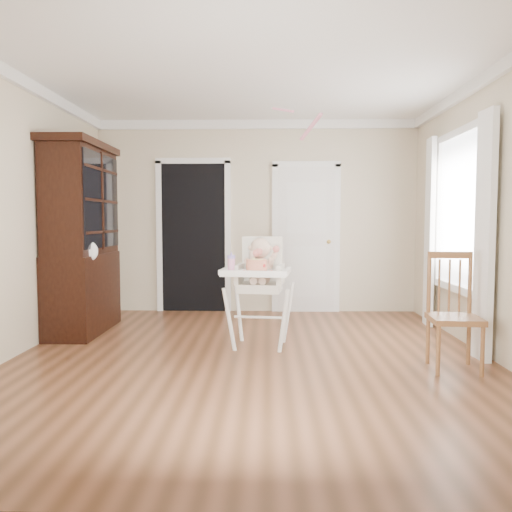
{
  "coord_description": "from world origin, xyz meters",
  "views": [
    {
      "loc": [
        0.16,
        -4.6,
        1.29
      ],
      "look_at": [
        0.04,
        0.37,
        0.94
      ],
      "focal_mm": 35.0,
      "sensor_mm": 36.0,
      "label": 1
    }
  ],
  "objects_px": {
    "dining_chair": "(454,315)",
    "china_cabinet": "(82,238)",
    "cake": "(257,266)",
    "sippy_cup": "(231,262)",
    "high_chair": "(260,278)"
  },
  "relations": [
    {
      "from": "sippy_cup",
      "to": "china_cabinet",
      "type": "bearing_deg",
      "value": 156.48
    },
    {
      "from": "dining_chair",
      "to": "china_cabinet",
      "type": "bearing_deg",
      "value": 164.25
    },
    {
      "from": "sippy_cup",
      "to": "high_chair",
      "type": "bearing_deg",
      "value": 25.64
    },
    {
      "from": "high_chair",
      "to": "dining_chair",
      "type": "relative_size",
      "value": 1.13
    },
    {
      "from": "high_chair",
      "to": "cake",
      "type": "relative_size",
      "value": 4.43
    },
    {
      "from": "dining_chair",
      "to": "sippy_cup",
      "type": "bearing_deg",
      "value": 167.42
    },
    {
      "from": "sippy_cup",
      "to": "dining_chair",
      "type": "height_order",
      "value": "dining_chair"
    },
    {
      "from": "dining_chair",
      "to": "cake",
      "type": "bearing_deg",
      "value": 169.74
    },
    {
      "from": "cake",
      "to": "dining_chair",
      "type": "bearing_deg",
      "value": -14.65
    },
    {
      "from": "china_cabinet",
      "to": "dining_chair",
      "type": "xyz_separation_m",
      "value": [
        3.76,
        -1.38,
        -0.62
      ]
    },
    {
      "from": "high_chair",
      "to": "china_cabinet",
      "type": "xyz_separation_m",
      "value": [
        -2.06,
        0.64,
        0.38
      ]
    },
    {
      "from": "cake",
      "to": "high_chair",
      "type": "bearing_deg",
      "value": 84.89
    },
    {
      "from": "sippy_cup",
      "to": "china_cabinet",
      "type": "height_order",
      "value": "china_cabinet"
    },
    {
      "from": "china_cabinet",
      "to": "cake",
      "type": "bearing_deg",
      "value": -24.51
    },
    {
      "from": "cake",
      "to": "sippy_cup",
      "type": "xyz_separation_m",
      "value": [
        -0.26,
        0.15,
        0.02
      ]
    }
  ]
}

